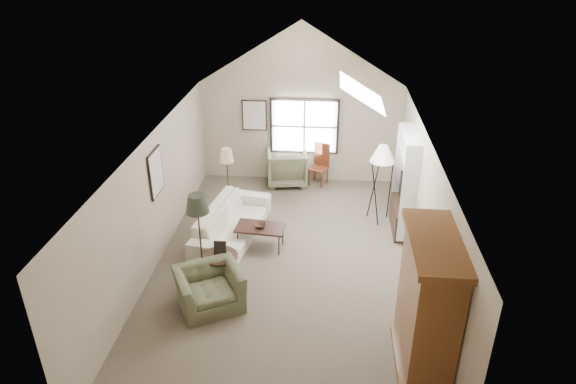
# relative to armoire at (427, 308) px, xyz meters

# --- Properties ---
(room_shell) EXTENTS (5.01, 8.01, 4.00)m
(room_shell) POSITION_rel_armoire_xyz_m (-2.18, 2.40, 2.11)
(room_shell) COLOR #705F50
(room_shell) RESTS_ON ground
(window) EXTENTS (1.72, 0.08, 1.42)m
(window) POSITION_rel_armoire_xyz_m (-2.08, 6.36, 0.35)
(window) COLOR black
(window) RESTS_ON room_shell
(skylight) EXTENTS (0.80, 1.20, 0.52)m
(skylight) POSITION_rel_armoire_xyz_m (-0.88, 3.30, 2.12)
(skylight) COLOR white
(skylight) RESTS_ON room_shell
(wall_art) EXTENTS (1.97, 3.71, 0.88)m
(wall_art) POSITION_rel_armoire_xyz_m (-4.06, 4.34, 0.63)
(wall_art) COLOR black
(wall_art) RESTS_ON room_shell
(armoire) EXTENTS (0.60, 1.50, 2.20)m
(armoire) POSITION_rel_armoire_xyz_m (0.00, 0.00, 0.00)
(armoire) COLOR brown
(armoire) RESTS_ON ground
(tv_alcove) EXTENTS (0.32, 1.30, 2.10)m
(tv_alcove) POSITION_rel_armoire_xyz_m (0.16, 4.00, 0.05)
(tv_alcove) COLOR white
(tv_alcove) RESTS_ON ground
(media_console) EXTENTS (0.34, 1.18, 0.60)m
(media_console) POSITION_rel_armoire_xyz_m (0.14, 4.00, -0.80)
(media_console) COLOR #382316
(media_console) RESTS_ON ground
(tv_panel) EXTENTS (0.05, 0.90, 0.55)m
(tv_panel) POSITION_rel_armoire_xyz_m (0.14, 4.00, -0.18)
(tv_panel) COLOR black
(tv_panel) RESTS_ON media_console
(sofa) EXTENTS (1.38, 2.62, 0.73)m
(sofa) POSITION_rel_armoire_xyz_m (-3.40, 3.34, -0.74)
(sofa) COLOR silver
(sofa) RESTS_ON ground
(armchair_near) EXTENTS (1.39, 1.33, 0.70)m
(armchair_near) POSITION_rel_armoire_xyz_m (-3.37, 1.13, -0.75)
(armchair_near) COLOR #595D41
(armchair_near) RESTS_ON ground
(armchair_far) EXTENTS (1.10, 1.12, 0.91)m
(armchair_far) POSITION_rel_armoire_xyz_m (-2.49, 6.10, -0.64)
(armchair_far) COLOR #6D704E
(armchair_far) RESTS_ON ground
(coffee_table) EXTENTS (1.02, 0.63, 0.50)m
(coffee_table) POSITION_rel_armoire_xyz_m (-2.75, 3.00, -0.85)
(coffee_table) COLOR #341D15
(coffee_table) RESTS_ON ground
(bowl) EXTENTS (0.26, 0.26, 0.06)m
(bowl) POSITION_rel_armoire_xyz_m (-2.75, 3.00, -0.57)
(bowl) COLOR #3B2518
(bowl) RESTS_ON coffee_table
(side_table) EXTENTS (0.72, 0.72, 0.62)m
(side_table) POSITION_rel_armoire_xyz_m (-3.30, 1.74, -0.79)
(side_table) COLOR #372316
(side_table) RESTS_ON ground
(side_chair) EXTENTS (0.54, 0.54, 1.06)m
(side_chair) POSITION_rel_armoire_xyz_m (-1.69, 6.10, -0.57)
(side_chair) COLOR brown
(side_chair) RESTS_ON ground
(tripod_lamp) EXTENTS (0.60, 0.60, 1.82)m
(tripod_lamp) POSITION_rel_armoire_xyz_m (-0.31, 4.36, -0.19)
(tripod_lamp) COLOR silver
(tripod_lamp) RESTS_ON ground
(dark_lamp) EXTENTS (0.48, 0.48, 1.74)m
(dark_lamp) POSITION_rel_armoire_xyz_m (-3.70, 1.94, -0.23)
(dark_lamp) COLOR black
(dark_lamp) RESTS_ON ground
(tan_lamp) EXTENTS (0.36, 0.36, 1.56)m
(tan_lamp) POSITION_rel_armoire_xyz_m (-3.70, 4.54, -0.32)
(tan_lamp) COLOR tan
(tan_lamp) RESTS_ON ground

